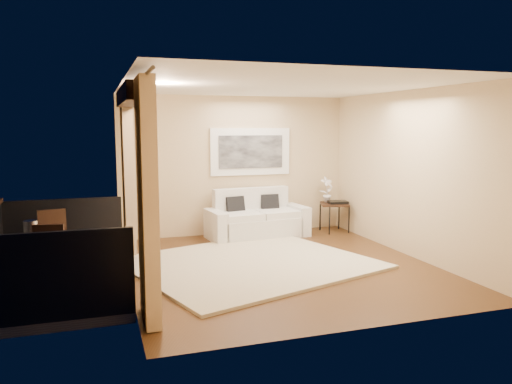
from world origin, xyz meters
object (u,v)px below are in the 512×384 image
balcony_chair_near (48,255)px  orchid (327,190)px  ice_bucket (31,228)px  bistro_table (45,243)px  sofa (256,220)px  balcony_chair_far (52,234)px  side_table (335,206)px

balcony_chair_near → orchid: bearing=37.0°
ice_bucket → bistro_table: bearing=-34.6°
sofa → orchid: (1.53, 0.06, 0.52)m
ice_bucket → balcony_chair_near: bearing=-61.7°
balcony_chair_near → bistro_table: bearing=110.9°
balcony_chair_far → balcony_chair_near: (0.04, -1.18, -0.02)m
side_table → orchid: (-0.10, 0.15, 0.32)m
orchid → balcony_chair_near: 5.63m
sofa → balcony_chair_near: (-3.54, -2.36, 0.18)m
side_table → balcony_chair_far: bearing=-168.2°
sofa → orchid: orchid is taller
sofa → bistro_table: size_ratio=2.91×
sofa → side_table: 1.65m
sofa → balcony_chair_far: 3.77m
ice_bucket → balcony_chair_far: bearing=76.1°
orchid → bistro_table: bearing=-157.4°
orchid → bistro_table: size_ratio=0.77×
side_table → balcony_chair_near: 5.65m
bistro_table → sofa: bearing=29.9°
sofa → orchid: 1.62m
side_table → bistro_table: bistro_table is taller
orchid → balcony_chair_far: (-5.10, -1.24, -0.32)m
balcony_chair_near → ice_bucket: size_ratio=4.41×
sofa → bistro_table: sofa is taller
orchid → bistro_table: 5.55m
bistro_table → side_table: bearing=20.7°
side_table → bistro_table: 5.58m
sofa → ice_bucket: sofa is taller
balcony_chair_near → side_table: bearing=35.1°
side_table → bistro_table: bearing=-159.3°
balcony_chair_far → balcony_chair_near: size_ratio=1.03×
bistro_table → ice_bucket: size_ratio=3.42×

